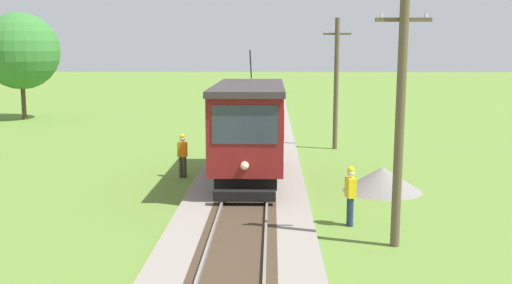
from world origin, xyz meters
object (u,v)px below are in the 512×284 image
(gravel_pile, at_px, (382,179))
(track_worker, at_px, (350,193))
(tree_left_near, at_px, (21,51))
(utility_pole_near_tram, at_px, (400,117))
(utility_pole_mid, at_px, (336,83))
(second_worker, at_px, (182,153))
(red_tram, at_px, (249,127))

(gravel_pile, xyz_separation_m, track_worker, (-1.72, -4.44, 0.53))
(track_worker, relative_size, tree_left_near, 0.23)
(utility_pole_near_tram, height_order, utility_pole_mid, utility_pole_mid)
(gravel_pile, height_order, second_worker, second_worker)
(red_tram, distance_m, tree_left_near, 27.15)
(red_tram, distance_m, track_worker, 6.69)
(utility_pole_near_tram, height_order, second_worker, utility_pole_near_tram)
(second_worker, bearing_deg, red_tram, -108.23)
(red_tram, bearing_deg, gravel_pile, -15.16)
(utility_pole_near_tram, xyz_separation_m, track_worker, (-0.95, 1.95, -2.45))
(red_tram, height_order, gravel_pile, red_tram)
(gravel_pile, distance_m, track_worker, 4.79)
(tree_left_near, bearing_deg, utility_pole_mid, -30.75)
(second_worker, bearing_deg, tree_left_near, 35.49)
(gravel_pile, height_order, tree_left_near, tree_left_near)
(track_worker, height_order, second_worker, same)
(utility_pole_near_tram, xyz_separation_m, utility_pole_mid, (0.00, 15.76, 0.00))
(utility_pole_mid, xyz_separation_m, tree_left_near, (-21.39, 12.73, 1.52))
(utility_pole_near_tram, distance_m, utility_pole_mid, 15.76)
(gravel_pile, bearing_deg, utility_pole_near_tram, -96.87)
(utility_pole_mid, height_order, second_worker, utility_pole_mid)
(utility_pole_mid, height_order, gravel_pile, utility_pole_mid)
(gravel_pile, bearing_deg, utility_pole_mid, 94.70)
(utility_pole_mid, bearing_deg, tree_left_near, 149.25)
(utility_pole_mid, height_order, tree_left_near, tree_left_near)
(utility_pole_mid, distance_m, second_worker, 10.23)
(gravel_pile, relative_size, second_worker, 1.61)
(utility_pole_near_tram, bearing_deg, track_worker, 116.02)
(track_worker, bearing_deg, tree_left_near, 116.02)
(red_tram, relative_size, track_worker, 4.79)
(red_tram, xyz_separation_m, gravel_pile, (4.90, -1.33, -1.74))
(track_worker, distance_m, tree_left_near, 33.73)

